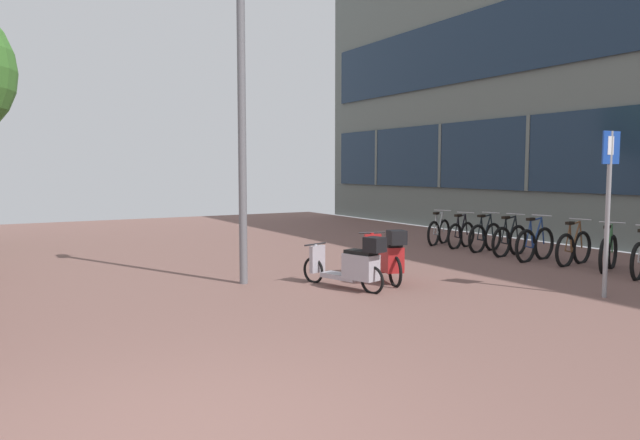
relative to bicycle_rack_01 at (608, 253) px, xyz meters
name	(u,v)px	position (x,y,z in m)	size (l,w,h in m)	color
ground	(360,408)	(-7.94, -3.08, -0.37)	(21.00, 40.00, 0.13)	#37353B
bicycle_rack_01	(608,253)	(0.00, 0.00, 0.00)	(1.31, 0.60, 0.98)	black
bicycle_rack_02	(574,248)	(0.02, 0.79, 0.00)	(1.40, 0.48, 0.99)	black
bicycle_rack_03	(535,244)	(-0.22, 1.59, 0.01)	(1.46, 0.48, 1.03)	black
bicycle_rack_04	(510,241)	(-0.12, 2.38, 0.01)	(1.38, 0.48, 1.00)	black
bicycle_rack_05	(485,237)	(-0.09, 3.18, 0.00)	(1.36, 0.48, 0.98)	black
bicycle_rack_06	(461,235)	(-0.12, 3.97, -0.02)	(1.24, 0.49, 0.93)	black
bicycle_rack_07	(439,232)	(-0.16, 4.76, -0.01)	(1.24, 0.60, 0.94)	black
scooter_near	(353,265)	(-5.37, 0.97, 0.07)	(0.80, 1.73, 0.94)	black
scooter_mid	(387,257)	(-4.48, 1.24, 0.10)	(0.75, 1.73, 0.99)	black
parking_sign	(609,196)	(-2.30, -1.49, 1.24)	(0.40, 0.07, 2.57)	gray
lamp_post	(242,101)	(-6.73, 2.36, 2.80)	(0.20, 0.52, 5.66)	slate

